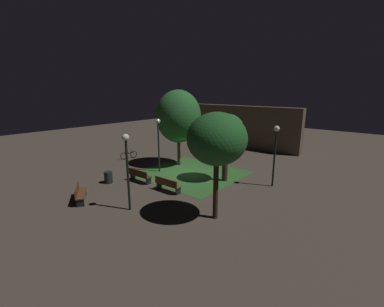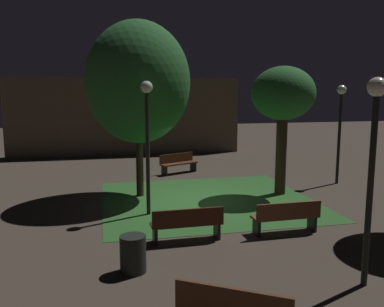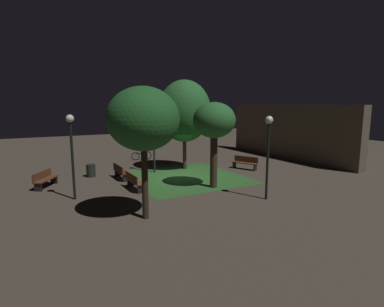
{
  "view_description": "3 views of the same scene",
  "coord_description": "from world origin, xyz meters",
  "px_view_note": "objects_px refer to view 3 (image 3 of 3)",
  "views": [
    {
      "loc": [
        11.98,
        -13.86,
        6.07
      ],
      "look_at": [
        0.05,
        0.42,
        1.47
      ],
      "focal_mm": 24.16,
      "sensor_mm": 36.0,
      "label": 1
    },
    {
      "loc": [
        -3.31,
        -13.08,
        3.78
      ],
      "look_at": [
        -0.25,
        0.92,
        1.53
      ],
      "focal_mm": 38.45,
      "sensor_mm": 36.0,
      "label": 2
    },
    {
      "loc": [
        16.42,
        -8.2,
        4.44
      ],
      "look_at": [
        -0.47,
        0.99,
        1.34
      ],
      "focal_mm": 28.43,
      "sensor_mm": 36.0,
      "label": 3
    }
  ],
  "objects_px": {
    "tree_back_right": "(214,122)",
    "trash_bin": "(91,171)",
    "lamp_post_near_wall": "(268,142)",
    "lamp_post_plaza_west": "(71,141)",
    "bicycle": "(142,156)",
    "bench_corner": "(245,162)",
    "bench_back_row": "(134,181)",
    "tree_near_wall": "(143,119)",
    "bench_front_right": "(120,171)",
    "lamp_post_plaza_east": "(154,131)",
    "tree_lawn_side": "(184,111)",
    "bench_front_left": "(45,179)"
  },
  "relations": [
    {
      "from": "tree_back_right",
      "to": "trash_bin",
      "type": "bearing_deg",
      "value": -136.69
    },
    {
      "from": "bench_front_left",
      "to": "lamp_post_near_wall",
      "type": "distance_m",
      "value": 11.91
    },
    {
      "from": "bench_corner",
      "to": "bench_front_left",
      "type": "distance_m",
      "value": 12.6
    },
    {
      "from": "bench_front_right",
      "to": "lamp_post_near_wall",
      "type": "height_order",
      "value": "lamp_post_near_wall"
    },
    {
      "from": "bench_corner",
      "to": "lamp_post_near_wall",
      "type": "xyz_separation_m",
      "value": [
        5.9,
        -3.41,
        2.24
      ]
    },
    {
      "from": "trash_bin",
      "to": "bench_corner",
      "type": "bearing_deg",
      "value": 74.36
    },
    {
      "from": "bench_front_right",
      "to": "bench_back_row",
      "type": "distance_m",
      "value": 2.66
    },
    {
      "from": "bench_corner",
      "to": "bench_front_left",
      "type": "bearing_deg",
      "value": -96.52
    },
    {
      "from": "bench_corner",
      "to": "lamp_post_near_wall",
      "type": "bearing_deg",
      "value": -29.99
    },
    {
      "from": "bench_front_left",
      "to": "bicycle",
      "type": "height_order",
      "value": "bicycle"
    },
    {
      "from": "lamp_post_plaza_east",
      "to": "bicycle",
      "type": "height_order",
      "value": "lamp_post_plaza_east"
    },
    {
      "from": "bench_back_row",
      "to": "lamp_post_plaza_east",
      "type": "distance_m",
      "value": 4.75
    },
    {
      "from": "tree_near_wall",
      "to": "trash_bin",
      "type": "bearing_deg",
      "value": -176.03
    },
    {
      "from": "lamp_post_plaza_east",
      "to": "trash_bin",
      "type": "height_order",
      "value": "lamp_post_plaza_east"
    },
    {
      "from": "bench_front_right",
      "to": "bench_front_left",
      "type": "relative_size",
      "value": 1.02
    },
    {
      "from": "bench_front_right",
      "to": "trash_bin",
      "type": "distance_m",
      "value": 2.05
    },
    {
      "from": "tree_back_right",
      "to": "lamp_post_plaza_east",
      "type": "bearing_deg",
      "value": -163.59
    },
    {
      "from": "bench_front_left",
      "to": "lamp_post_plaza_east",
      "type": "relative_size",
      "value": 0.44
    },
    {
      "from": "tree_near_wall",
      "to": "lamp_post_plaza_east",
      "type": "height_order",
      "value": "tree_near_wall"
    },
    {
      "from": "bench_back_row",
      "to": "lamp_post_near_wall",
      "type": "bearing_deg",
      "value": 47.68
    },
    {
      "from": "bench_front_right",
      "to": "lamp_post_plaza_west",
      "type": "xyz_separation_m",
      "value": [
        2.9,
        -3.0,
        2.28
      ]
    },
    {
      "from": "lamp_post_near_wall",
      "to": "tree_lawn_side",
      "type": "bearing_deg",
      "value": -178.06
    },
    {
      "from": "lamp_post_plaza_west",
      "to": "trash_bin",
      "type": "height_order",
      "value": "lamp_post_plaza_west"
    },
    {
      "from": "bench_back_row",
      "to": "bench_corner",
      "type": "distance_m",
      "value": 8.51
    },
    {
      "from": "bench_back_row",
      "to": "trash_bin",
      "type": "relative_size",
      "value": 2.31
    },
    {
      "from": "bench_front_right",
      "to": "bicycle",
      "type": "xyz_separation_m",
      "value": [
        -5.58,
        3.28,
        -0.14
      ]
    },
    {
      "from": "bench_front_right",
      "to": "bench_corner",
      "type": "height_order",
      "value": "same"
    },
    {
      "from": "lamp_post_plaza_west",
      "to": "bicycle",
      "type": "distance_m",
      "value": 10.82
    },
    {
      "from": "tree_near_wall",
      "to": "lamp_post_plaza_west",
      "type": "height_order",
      "value": "tree_near_wall"
    },
    {
      "from": "bench_front_right",
      "to": "bench_back_row",
      "type": "height_order",
      "value": "same"
    },
    {
      "from": "bench_corner",
      "to": "bench_front_left",
      "type": "xyz_separation_m",
      "value": [
        -1.43,
        -12.52,
        0.0
      ]
    },
    {
      "from": "bench_corner",
      "to": "tree_lawn_side",
      "type": "bearing_deg",
      "value": -119.19
    },
    {
      "from": "tree_back_right",
      "to": "bicycle",
      "type": "distance_m",
      "value": 10.36
    },
    {
      "from": "tree_back_right",
      "to": "tree_near_wall",
      "type": "bearing_deg",
      "value": -61.94
    },
    {
      "from": "tree_back_right",
      "to": "bench_back_row",
      "type": "bearing_deg",
      "value": -112.12
    },
    {
      "from": "bench_back_row",
      "to": "lamp_post_plaza_east",
      "type": "height_order",
      "value": "lamp_post_plaza_east"
    },
    {
      "from": "bench_corner",
      "to": "lamp_post_plaza_west",
      "type": "bearing_deg",
      "value": -82.07
    },
    {
      "from": "bench_front_left",
      "to": "bench_front_right",
      "type": "bearing_deg",
      "value": 88.36
    },
    {
      "from": "bench_front_right",
      "to": "tree_back_right",
      "type": "distance_m",
      "value": 6.55
    },
    {
      "from": "tree_back_right",
      "to": "tree_lawn_side",
      "type": "xyz_separation_m",
      "value": [
        -5.0,
        0.81,
        0.46
      ]
    },
    {
      "from": "bench_front_left",
      "to": "lamp_post_plaza_west",
      "type": "relative_size",
      "value": 0.45
    },
    {
      "from": "bench_back_row",
      "to": "bench_front_left",
      "type": "height_order",
      "value": "same"
    },
    {
      "from": "bench_back_row",
      "to": "tree_back_right",
      "type": "xyz_separation_m",
      "value": [
        1.59,
        3.92,
        3.06
      ]
    },
    {
      "from": "tree_lawn_side",
      "to": "bicycle",
      "type": "relative_size",
      "value": 3.75
    },
    {
      "from": "lamp_post_plaza_west",
      "to": "bicycle",
      "type": "xyz_separation_m",
      "value": [
        -8.48,
        6.28,
        -2.42
      ]
    },
    {
      "from": "bench_back_row",
      "to": "bicycle",
      "type": "xyz_separation_m",
      "value": [
        -8.24,
        3.28,
        -0.14
      ]
    },
    {
      "from": "tree_back_right",
      "to": "trash_bin",
      "type": "xyz_separation_m",
      "value": [
        -5.71,
        -5.38,
        -3.14
      ]
    },
    {
      "from": "trash_bin",
      "to": "bench_back_row",
      "type": "bearing_deg",
      "value": 19.48
    },
    {
      "from": "tree_back_right",
      "to": "lamp_post_near_wall",
      "type": "bearing_deg",
      "value": 19.99
    },
    {
      "from": "tree_lawn_side",
      "to": "bench_front_right",
      "type": "bearing_deg",
      "value": -81.09
    }
  ]
}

